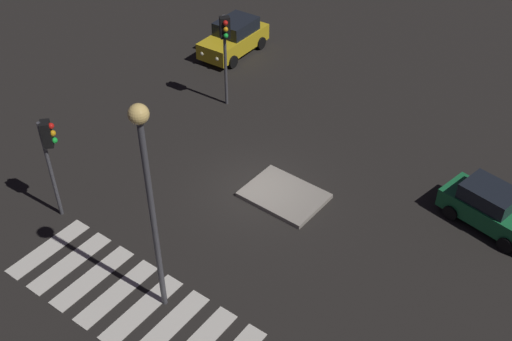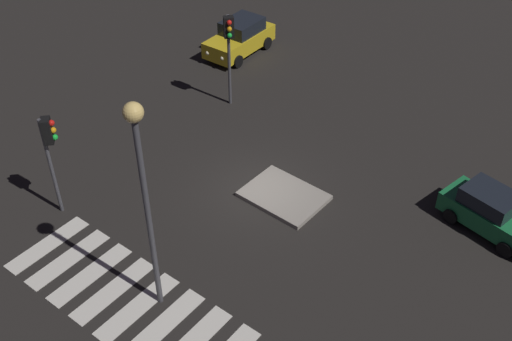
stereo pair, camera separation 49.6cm
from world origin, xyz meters
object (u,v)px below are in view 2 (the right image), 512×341
(car_yellow, at_px, (240,37))
(traffic_light_south, at_px, (49,143))
(traffic_island, at_px, (284,196))
(car_green, at_px, (491,212))
(street_lamp, at_px, (143,177))
(traffic_light_west, at_px, (229,39))

(car_yellow, relative_size, traffic_light_south, 1.03)
(traffic_island, height_order, car_green, car_green)
(traffic_island, xyz_separation_m, street_lamp, (-0.17, -6.61, 5.07))
(car_green, relative_size, traffic_light_west, 0.87)
(car_yellow, xyz_separation_m, traffic_light_west, (2.95, -4.35, 2.49))
(car_yellow, xyz_separation_m, street_lamp, (8.74, -14.90, 4.26))
(car_yellow, xyz_separation_m, car_green, (15.79, -5.08, -0.11))
(traffic_light_west, bearing_deg, traffic_light_south, -49.69)
(traffic_light_west, distance_m, traffic_light_south, 9.60)
(car_yellow, height_order, traffic_light_south, traffic_light_south)
(traffic_island, distance_m, car_yellow, 12.19)
(car_green, distance_m, street_lamp, 12.85)
(traffic_light_west, distance_m, street_lamp, 12.16)
(traffic_island, relative_size, street_lamp, 0.41)
(traffic_light_west, bearing_deg, traffic_island, 7.92)
(traffic_island, relative_size, traffic_light_west, 0.70)
(traffic_light_west, xyz_separation_m, street_lamp, (5.78, -10.55, 1.77))
(car_green, bearing_deg, traffic_light_south, -134.19)
(traffic_island, xyz_separation_m, car_yellow, (-8.91, 8.29, 0.81))
(traffic_island, distance_m, traffic_light_south, 8.88)
(car_green, xyz_separation_m, traffic_light_south, (-13.02, -8.87, 2.35))
(car_yellow, distance_m, traffic_light_south, 14.40)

